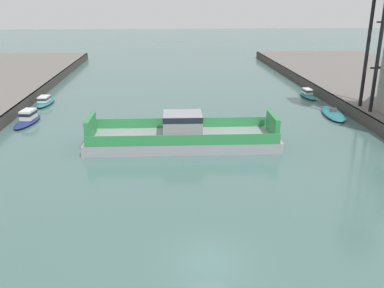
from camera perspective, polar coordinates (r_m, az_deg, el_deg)
ground_plane at (r=26.31m, az=2.38°, el=-15.68°), size 400.00×400.00×0.00m
chain_ferry at (r=44.79m, az=-1.29°, el=1.11°), size 20.51×6.72×3.60m
moored_boat_mid_left at (r=66.33m, az=-19.39°, el=5.51°), size 2.24×6.40×1.33m
moored_boat_mid_right at (r=69.66m, az=15.47°, el=6.54°), size 1.77×5.60×1.36m
moored_boat_far_left at (r=59.77m, az=18.64°, el=3.95°), size 3.58×8.34×1.04m
moored_boat_far_right at (r=57.03m, az=-21.46°, el=3.28°), size 2.78×6.76×1.68m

